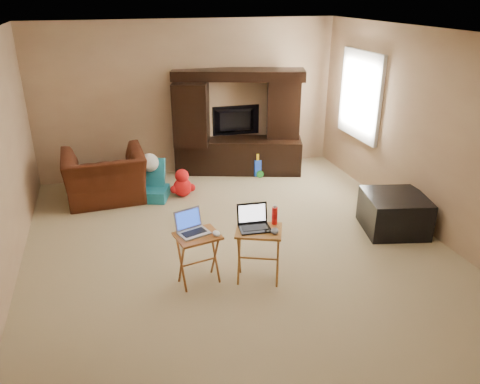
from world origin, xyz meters
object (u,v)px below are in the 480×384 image
object	(u,v)px
entertainment_center	(238,122)
water_bottle	(275,216)
tray_table_left	(199,259)
plush_toy	(182,183)
mouse_right	(275,231)
ottoman	(394,213)
push_toy	(267,162)
laptop_right	(255,219)
laptop_left	(194,224)
television	(235,121)
child_rocker	(152,180)
mouse_left	(216,234)
recliner	(105,177)
tray_table_right	(258,255)

from	to	relation	value
entertainment_center	water_bottle	world-z (taller)	entertainment_center
tray_table_left	water_bottle	bearing A→B (deg)	-15.02
plush_toy	mouse_right	distance (m)	2.67
plush_toy	ottoman	size ratio (longest dim) A/B	0.58
push_toy	laptop_right	xyz separation A→B (m)	(-1.21, -3.00, 0.53)
plush_toy	laptop_left	xyz separation A→B (m)	(-0.26, -2.29, 0.48)
television	mouse_right	bearing A→B (deg)	83.56
plush_toy	tray_table_left	size ratio (longest dim) A/B	0.76
entertainment_center	laptop_right	bearing A→B (deg)	-85.13
plush_toy	tray_table_left	xyz separation A→B (m)	(-0.23, -2.32, 0.07)
child_rocker	laptop_left	world-z (taller)	laptop_left
entertainment_center	ottoman	distance (m)	3.03
child_rocker	plush_toy	world-z (taller)	child_rocker
mouse_left	mouse_right	xyz separation A→B (m)	(0.57, -0.19, 0.04)
laptop_left	mouse_left	distance (m)	0.26
plush_toy	laptop_right	xyz separation A→B (m)	(0.35, -2.44, 0.52)
mouse_right	recliner	bearing A→B (deg)	120.58
entertainment_center	tray_table_right	distance (m)	3.37
recliner	water_bottle	bearing A→B (deg)	121.22
ottoman	tray_table_right	world-z (taller)	tray_table_right
recliner	plush_toy	distance (m)	1.14
entertainment_center	tray_table_left	xyz separation A→B (m)	(-1.35, -3.11, -0.58)
recliner	mouse_right	distance (m)	3.22
push_toy	mouse_right	xyz separation A→B (m)	(-1.04, -3.14, 0.43)
television	push_toy	xyz separation A→B (m)	(0.44, -0.43, -0.62)
plush_toy	tray_table_right	xyz separation A→B (m)	(0.39, -2.46, 0.09)
entertainment_center	child_rocker	size ratio (longest dim) A/B	3.54
recliner	tray_table_right	distance (m)	3.04
water_bottle	mouse_left	bearing A→B (deg)	-178.92
push_toy	water_bottle	xyz separation A→B (m)	(-0.97, -2.94, 0.50)
recliner	mouse_left	size ratio (longest dim) A/B	9.79
television	recliner	distance (m)	2.41
recliner	laptop_right	distance (m)	3.03
laptop_left	mouse_right	bearing A→B (deg)	-38.39
laptop_right	plush_toy	bearing A→B (deg)	103.08
child_rocker	laptop_left	size ratio (longest dim) A/B	1.98
mouse_left	mouse_right	distance (m)	0.60
television	water_bottle	world-z (taller)	television
entertainment_center	ottoman	xyz separation A→B (m)	(1.34, -2.64, -0.63)
television	ottoman	xyz separation A→B (m)	(1.34, -2.85, -0.59)
tray_table_right	water_bottle	size ratio (longest dim) A/B	3.25
ottoman	mouse_right	world-z (taller)	mouse_right
tray_table_left	water_bottle	xyz separation A→B (m)	(0.82, -0.06, 0.42)
mouse_right	child_rocker	bearing A→B (deg)	110.57
entertainment_center	tray_table_right	world-z (taller)	entertainment_center
laptop_right	push_toy	bearing A→B (deg)	72.96
push_toy	laptop_left	world-z (taller)	laptop_left
push_toy	laptop_right	world-z (taller)	laptop_right
recliner	television	bearing A→B (deg)	-162.41
plush_toy	water_bottle	size ratio (longest dim) A/B	2.32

